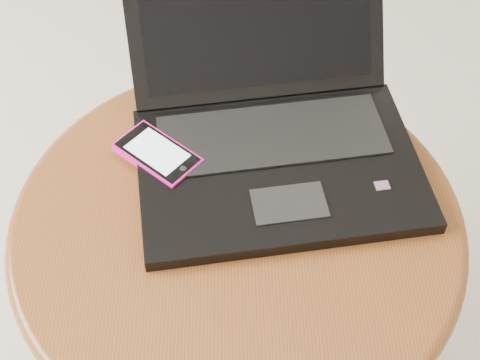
{
  "coord_description": "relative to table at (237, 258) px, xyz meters",
  "views": [
    {
      "loc": [
        -0.03,
        -0.5,
        1.11
      ],
      "look_at": [
        -0.02,
        -0.0,
        0.51
      ],
      "focal_mm": 50.22,
      "sensor_mm": 36.0,
      "label": 1
    }
  ],
  "objects": [
    {
      "name": "phone_black",
      "position": [
        -0.08,
        0.08,
        0.1
      ],
      "size": [
        0.12,
        0.13,
        0.01
      ],
      "color": "black",
      "rests_on": "table"
    },
    {
      "name": "table",
      "position": [
        0.0,
        0.0,
        0.0
      ],
      "size": [
        0.57,
        0.57,
        0.45
      ],
      "color": "#632E13",
      "rests_on": "ground"
    },
    {
      "name": "phone_pink",
      "position": [
        -0.1,
        0.09,
        0.11
      ],
      "size": [
        0.12,
        0.12,
        0.01
      ],
      "color": "#EE1397",
      "rests_on": "phone_black"
    },
    {
      "name": "laptop",
      "position": [
        0.05,
        0.12,
        0.13
      ],
      "size": [
        0.4,
        0.41,
        0.2
      ],
      "color": "black",
      "rests_on": "table"
    }
  ]
}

